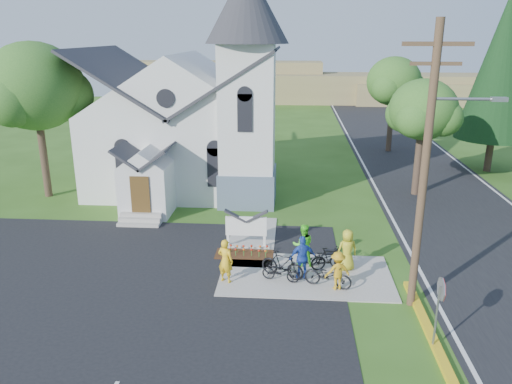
# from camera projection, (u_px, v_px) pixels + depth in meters

# --- Properties ---
(ground) EXTENTS (120.00, 120.00, 0.00)m
(ground) POSITION_uv_depth(u_px,v_px,m) (269.00, 280.00, 20.14)
(ground) COLOR #325718
(ground) RESTS_ON ground
(parking_lot) EXTENTS (20.00, 16.00, 0.02)m
(parking_lot) POSITION_uv_depth(u_px,v_px,m) (80.00, 299.00, 18.72)
(parking_lot) COLOR black
(parking_lot) RESTS_ON ground
(road) EXTENTS (8.00, 90.00, 0.02)m
(road) POSITION_uv_depth(u_px,v_px,m) (427.00, 181.00, 33.70)
(road) COLOR black
(road) RESTS_ON ground
(sidewalk) EXTENTS (7.00, 4.00, 0.05)m
(sidewalk) POSITION_uv_depth(u_px,v_px,m) (306.00, 275.00, 20.50)
(sidewalk) COLOR #9A958B
(sidewalk) RESTS_ON ground
(church) EXTENTS (12.35, 12.00, 13.00)m
(church) POSITION_uv_depth(u_px,v_px,m) (191.00, 106.00, 30.80)
(church) COLOR white
(church) RESTS_ON ground
(church_sign) EXTENTS (2.20, 0.40, 1.70)m
(church_sign) POSITION_uv_depth(u_px,v_px,m) (246.00, 227.00, 22.95)
(church_sign) COLOR #9A958B
(church_sign) RESTS_ON ground
(flower_bed) EXTENTS (2.60, 1.10, 0.07)m
(flower_bed) POSITION_uv_depth(u_px,v_px,m) (244.00, 254.00, 22.40)
(flower_bed) COLOR #3A2310
(flower_bed) RESTS_ON ground
(utility_pole) EXTENTS (3.45, 0.28, 10.00)m
(utility_pole) POSITION_uv_depth(u_px,v_px,m) (427.00, 162.00, 16.71)
(utility_pole) COLOR #473123
(utility_pole) RESTS_ON ground
(stop_sign) EXTENTS (0.11, 0.76, 2.48)m
(stop_sign) POSITION_uv_depth(u_px,v_px,m) (440.00, 298.00, 15.23)
(stop_sign) COLOR gray
(stop_sign) RESTS_ON ground
(tree_lot_corner) EXTENTS (5.60, 5.60, 9.15)m
(tree_lot_corner) POSITION_uv_depth(u_px,v_px,m) (35.00, 87.00, 28.61)
(tree_lot_corner) COLOR #33261C
(tree_lot_corner) RESTS_ON ground
(tree_road_near) EXTENTS (4.00, 4.00, 7.05)m
(tree_road_near) POSITION_uv_depth(u_px,v_px,m) (423.00, 110.00, 29.38)
(tree_road_near) COLOR #33261C
(tree_road_near) RESTS_ON ground
(tree_road_mid) EXTENTS (4.40, 4.40, 7.80)m
(tree_road_mid) POSITION_uv_depth(u_px,v_px,m) (394.00, 82.00, 40.58)
(tree_road_mid) COLOR #33261C
(tree_road_mid) RESTS_ON ground
(conifer) EXTENTS (5.20, 5.20, 12.40)m
(conifer) POSITION_uv_depth(u_px,v_px,m) (502.00, 66.00, 33.97)
(conifer) COLOR #33261C
(conifer) RESTS_ON ground
(distant_hills) EXTENTS (61.00, 10.00, 5.60)m
(distant_hills) POSITION_uv_depth(u_px,v_px,m) (310.00, 86.00, 72.79)
(distant_hills) COLOR olive
(distant_hills) RESTS_ON ground
(cyclist_0) EXTENTS (0.78, 0.66, 1.80)m
(cyclist_0) POSITION_uv_depth(u_px,v_px,m) (225.00, 261.00, 19.68)
(cyclist_0) COLOR yellow
(cyclist_0) RESTS_ON sidewalk
(bike_0) EXTENTS (1.62, 0.88, 0.81)m
(bike_0) POSITION_uv_depth(u_px,v_px,m) (281.00, 272.00, 19.87)
(bike_0) COLOR black
(bike_0) RESTS_ON sidewalk
(cyclist_1) EXTENTS (0.95, 0.77, 1.85)m
(cyclist_1) POSITION_uv_depth(u_px,v_px,m) (303.00, 245.00, 21.08)
(cyclist_1) COLOR #53E92B
(cyclist_1) RESTS_ON sidewalk
(bike_1) EXTENTS (1.93, 1.27, 1.13)m
(bike_1) POSITION_uv_depth(u_px,v_px,m) (282.00, 264.00, 20.13)
(bike_1) COLOR black
(bike_1) RESTS_ON sidewalk
(cyclist_2) EXTENTS (1.15, 0.73, 1.83)m
(cyclist_2) POSITION_uv_depth(u_px,v_px,m) (303.00, 258.00, 19.92)
(cyclist_2) COLOR #2244AA
(cyclist_2) RESTS_ON sidewalk
(bike_2) EXTENTS (1.98, 1.17, 0.98)m
(bike_2) POSITION_uv_depth(u_px,v_px,m) (328.00, 275.00, 19.37)
(bike_2) COLOR black
(bike_2) RESTS_ON sidewalk
(cyclist_3) EXTENTS (1.12, 0.82, 1.55)m
(cyclist_3) POSITION_uv_depth(u_px,v_px,m) (338.00, 271.00, 19.13)
(cyclist_3) COLOR #C79316
(cyclist_3) RESTS_ON sidewalk
(bike_3) EXTENTS (1.75, 0.96, 1.01)m
(bike_3) POSITION_uv_depth(u_px,v_px,m) (330.00, 258.00, 20.81)
(bike_3) COLOR black
(bike_3) RESTS_ON sidewalk
(cyclist_4) EXTENTS (0.99, 0.77, 1.78)m
(cyclist_4) POSITION_uv_depth(u_px,v_px,m) (347.00, 250.00, 20.68)
(cyclist_4) COLOR gold
(cyclist_4) RESTS_ON sidewalk
(bike_4) EXTENTS (1.73, 0.93, 0.86)m
(bike_4) POSITION_uv_depth(u_px,v_px,m) (324.00, 257.00, 21.09)
(bike_4) COLOR black
(bike_4) RESTS_ON sidewalk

